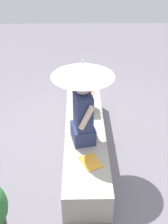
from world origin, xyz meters
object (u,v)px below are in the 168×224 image
Objects in this scene: handbag_black at (88,101)px; magazine at (91,162)px; person_seated at (83,115)px; parasol at (83,69)px.

handbag_black is 1.22m from magazine.
person_seated reaches higher than handbag_black.
person_seated is 0.82× the size of parasol.
parasol is at bearing 172.41° from handbag_black.
parasol is 1.08m from handbag_black.
parasol is 1.12m from magazine.
magazine is (-0.45, -0.08, -0.38)m from person_seated.
person_seated reaches higher than magazine.
magazine is at bearing 179.64° from handbag_black.
handbag_black reaches higher than magazine.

